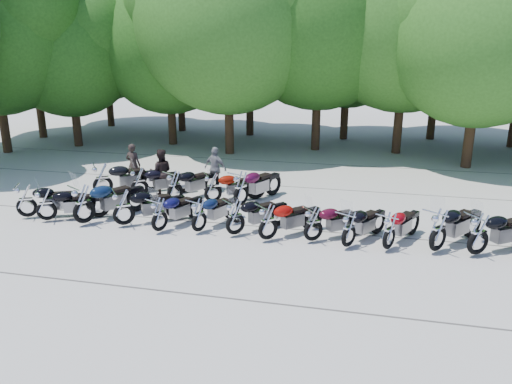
% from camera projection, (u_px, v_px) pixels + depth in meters
% --- Properties ---
extents(ground, '(90.00, 90.00, 0.00)m').
position_uv_depth(ground, '(244.00, 245.00, 13.93)').
color(ground, '#A49F94').
rests_on(ground, ground).
extents(tree_0, '(7.50, 7.50, 9.21)m').
position_uv_depth(tree_0, '(31.00, 40.00, 27.70)').
color(tree_0, '#3A2614').
rests_on(tree_0, ground).
extents(tree_1, '(6.97, 6.97, 8.55)m').
position_uv_depth(tree_1, '(69.00, 49.00, 25.47)').
color(tree_1, '#3A2614').
rests_on(tree_1, ground).
extents(tree_2, '(7.31, 7.31, 8.97)m').
position_uv_depth(tree_2, '(168.00, 43.00, 25.88)').
color(tree_2, '#3A2614').
rests_on(tree_2, ground).
extents(tree_3, '(8.70, 8.70, 10.67)m').
position_uv_depth(tree_3, '(228.00, 21.00, 23.32)').
color(tree_3, '#3A2614').
rests_on(tree_3, ground).
extents(tree_4, '(9.13, 9.13, 11.20)m').
position_uv_depth(tree_4, '(320.00, 15.00, 24.08)').
color(tree_4, '#3A2614').
rests_on(tree_4, ground).
extents(tree_5, '(9.04, 9.04, 11.10)m').
position_uv_depth(tree_5, '(407.00, 16.00, 23.34)').
color(tree_5, '#3A2614').
rests_on(tree_5, ground).
extents(tree_6, '(8.00, 8.00, 9.82)m').
position_uv_depth(tree_6, '(483.00, 32.00, 20.72)').
color(tree_6, '#3A2614').
rests_on(tree_6, ground).
extents(tree_9, '(7.59, 7.59, 9.32)m').
position_uv_depth(tree_9, '(104.00, 39.00, 31.58)').
color(tree_9, '#3A2614').
rests_on(tree_9, ground).
extents(tree_10, '(7.78, 7.78, 9.55)m').
position_uv_depth(tree_10, '(178.00, 37.00, 29.85)').
color(tree_10, '#3A2614').
rests_on(tree_10, ground).
extents(tree_11, '(7.56, 7.56, 9.28)m').
position_uv_depth(tree_11, '(250.00, 40.00, 28.44)').
color(tree_11, '#3A2614').
rests_on(tree_11, ground).
extents(tree_12, '(7.88, 7.88, 9.67)m').
position_uv_depth(tree_12, '(349.00, 35.00, 27.23)').
color(tree_12, '#3A2614').
rests_on(tree_12, ground).
extents(tree_13, '(8.31, 8.31, 10.20)m').
position_uv_depth(tree_13, '(441.00, 29.00, 27.04)').
color(tree_13, '#3A2614').
rests_on(tree_13, ground).
extents(motorcycle_0, '(2.35, 1.53, 1.28)m').
position_uv_depth(motorcycle_0, '(26.00, 200.00, 15.78)').
color(motorcycle_0, black).
rests_on(motorcycle_0, ground).
extents(motorcycle_1, '(2.19, 1.61, 1.21)m').
position_uv_depth(motorcycle_1, '(46.00, 204.00, 15.51)').
color(motorcycle_1, black).
rests_on(motorcycle_1, ground).
extents(motorcycle_2, '(2.02, 2.59, 1.45)m').
position_uv_depth(motorcycle_2, '(83.00, 203.00, 15.21)').
color(motorcycle_2, '#0C1D38').
rests_on(motorcycle_2, ground).
extents(motorcycle_3, '(2.29, 1.98, 1.32)m').
position_uv_depth(motorcycle_3, '(123.00, 206.00, 15.09)').
color(motorcycle_3, black).
rests_on(motorcycle_3, ground).
extents(motorcycle_4, '(1.47, 2.21, 1.21)m').
position_uv_depth(motorcycle_4, '(159.00, 213.00, 14.64)').
color(motorcycle_4, '#0D0C37').
rests_on(motorcycle_4, ground).
extents(motorcycle_5, '(1.44, 2.17, 1.18)m').
position_uv_depth(motorcycle_5, '(199.00, 214.00, 14.62)').
color(motorcycle_5, black).
rests_on(motorcycle_5, ground).
extents(motorcycle_6, '(1.99, 2.05, 1.24)m').
position_uv_depth(motorcycle_6, '(235.00, 216.00, 14.37)').
color(motorcycle_6, black).
rests_on(motorcycle_6, ground).
extents(motorcycle_7, '(2.03, 2.03, 1.24)m').
position_uv_depth(motorcycle_7, '(268.00, 221.00, 13.99)').
color(motorcycle_7, '#8A0905').
rests_on(motorcycle_7, ground).
extents(motorcycle_8, '(2.05, 1.82, 1.20)m').
position_uv_depth(motorcycle_8, '(313.00, 223.00, 13.91)').
color(motorcycle_8, '#3D0818').
rests_on(motorcycle_8, ground).
extents(motorcycle_9, '(1.65, 2.17, 1.21)m').
position_uv_depth(motorcycle_9, '(349.00, 228.00, 13.52)').
color(motorcycle_9, black).
rests_on(motorcycle_9, ground).
extents(motorcycle_10, '(1.57, 2.21, 1.21)m').
position_uv_depth(motorcycle_10, '(389.00, 230.00, 13.37)').
color(motorcycle_10, maroon).
rests_on(motorcycle_10, ground).
extents(motorcycle_11, '(2.11, 2.39, 1.39)m').
position_uv_depth(motorcycle_11, '(439.00, 229.00, 13.20)').
color(motorcycle_11, black).
rests_on(motorcycle_11, ground).
extents(motorcycle_12, '(2.37, 1.96, 1.35)m').
position_uv_depth(motorcycle_12, '(479.00, 233.00, 12.98)').
color(motorcycle_12, black).
rests_on(motorcycle_12, ground).
extents(motorcycle_14, '(2.47, 2.04, 1.40)m').
position_uv_depth(motorcycle_14, '(102.00, 178.00, 18.00)').
color(motorcycle_14, black).
rests_on(motorcycle_14, ground).
extents(motorcycle_15, '(2.21, 1.90, 1.27)m').
position_uv_depth(motorcycle_15, '(139.00, 181.00, 17.86)').
color(motorcycle_15, black).
rests_on(motorcycle_15, ground).
extents(motorcycle_16, '(1.80, 2.33, 1.30)m').
position_uv_depth(motorcycle_16, '(175.00, 185.00, 17.32)').
color(motorcycle_16, black).
rests_on(motorcycle_16, ground).
extents(motorcycle_17, '(2.21, 1.74, 1.24)m').
position_uv_depth(motorcycle_17, '(213.00, 187.00, 17.26)').
color(motorcycle_17, maroon).
rests_on(motorcycle_17, ground).
extents(motorcycle_18, '(1.79, 2.56, 1.40)m').
position_uv_depth(motorcycle_18, '(241.00, 187.00, 16.87)').
color(motorcycle_18, '#3C0824').
rests_on(motorcycle_18, ground).
extents(rider_0, '(0.64, 0.44, 1.67)m').
position_uv_depth(rider_0, '(133.00, 165.00, 19.38)').
color(rider_0, black).
rests_on(rider_0, ground).
extents(rider_1, '(1.00, 0.88, 1.71)m').
position_uv_depth(rider_1, '(161.00, 172.00, 18.26)').
color(rider_1, black).
rests_on(rider_1, ground).
extents(rider_2, '(1.05, 0.68, 1.66)m').
position_uv_depth(rider_2, '(215.00, 169.00, 18.82)').
color(rider_2, gray).
rests_on(rider_2, ground).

